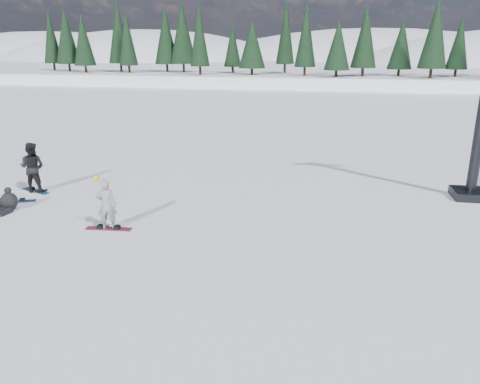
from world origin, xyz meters
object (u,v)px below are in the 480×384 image
snowboard_loose_c (15,202)px  seated_rider (8,202)px  snowboarder_woman (106,204)px  snowboarder_man (32,167)px

snowboard_loose_c → seated_rider: bearing=-89.0°
snowboarder_woman → snowboarder_man: 5.73m
snowboarder_man → snowboard_loose_c: snowboarder_man is taller
snowboarder_man → snowboard_loose_c: 1.70m
snowboarder_man → snowboard_loose_c: (0.05, -1.38, -1.00)m
snowboarder_man → seated_rider: size_ratio=1.89×
snowboarder_woman → snowboarder_man: size_ratio=0.90×
seated_rider → snowboarder_woman: bearing=2.2°
seated_rider → snowboard_loose_c: bearing=130.8°
snowboarder_woman → snowboard_loose_c: snowboarder_woman is taller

